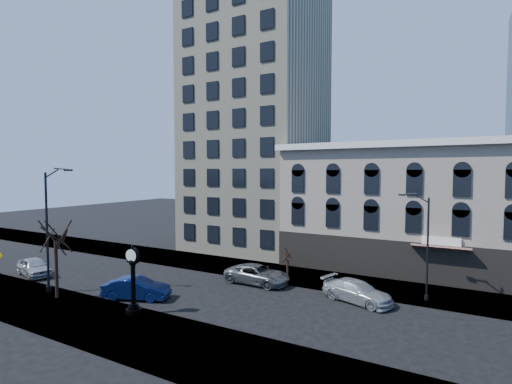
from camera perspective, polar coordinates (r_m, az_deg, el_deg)
The scene contains 14 objects.
ground at distance 30.81m, azimuth -7.10°, elevation -15.29°, with size 160.00×160.00×0.00m, color black.
sidewalk_far at distance 37.30m, azimuth 0.26°, elevation -11.90°, with size 160.00×6.00×0.12m, color gray.
sidewalk_near at distance 25.16m, azimuth -18.48°, elevation -19.60°, with size 160.00×6.00×0.12m, color gray.
cream_tower at distance 49.46m, azimuth 0.03°, elevation 14.29°, with size 15.90×15.40×42.50m.
victorian_row at distance 40.09m, azimuth 21.20°, elevation -2.43°, with size 22.60×11.19×12.50m.
street_clock at distance 27.14m, azimuth -18.37°, elevation -13.07°, with size 1.05×1.05×4.64m.
street_lamp_near at distance 33.34m, azimuth -28.54°, elevation -0.63°, with size 2.45×1.30×10.12m.
street_lamp_far at distance 30.41m, azimuth 23.88°, elevation -3.66°, with size 2.11×0.44×8.15m.
bare_tree_near at distance 32.04m, azimuth -28.50°, elevation -5.03°, with size 4.06×4.06×6.97m.
bare_tree_far at distance 33.86m, azimuth 4.89°, elevation -8.83°, with size 2.02×2.02×3.46m.
car_near_a at distance 41.04m, azimuth -30.96°, elevation -9.85°, with size 1.96×4.87×1.66m, color #A5A8AD.
car_near_b at distance 30.63m, azimuth -17.90°, elevation -13.91°, with size 1.75×5.01×1.65m, color #0C194C.
car_far_a at distance 32.97m, azimuth 0.22°, elevation -12.57°, with size 2.67×5.79×1.61m, color #595B60.
car_far_b at distance 29.62m, azimuth 15.30°, elevation -14.54°, with size 2.20×5.42×1.57m, color #A5A8AD.
Camera 1 is at (17.15, -23.69, 9.69)m, focal length 26.00 mm.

